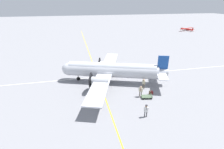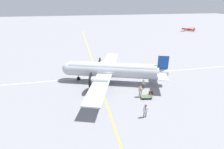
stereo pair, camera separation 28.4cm
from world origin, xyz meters
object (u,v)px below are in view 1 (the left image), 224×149
object	(u,v)px
light_aircraft_distant	(187,29)
ramp_agent	(141,90)
airliner_main	(110,70)
crew_foreground	(146,109)
baggage_cart	(147,96)
passenger_boarding	(144,83)
suitcase_near_door	(152,92)
suitcase_upright_spare	(150,93)

from	to	relation	value
light_aircraft_distant	ramp_agent	bearing A→B (deg)	120.03
airliner_main	crew_foreground	size ratio (longest dim) A/B	12.57
ramp_agent	baggage_cart	xyz separation A→B (m)	(0.63, 0.82, -0.87)
crew_foreground	passenger_boarding	xyz separation A→B (m)	(-7.46, 2.68, -0.01)
suitcase_near_door	light_aircraft_distant	bearing A→B (deg)	141.86
suitcase_near_door	baggage_cart	distance (m)	1.78
crew_foreground	light_aircraft_distant	xyz separation A→B (m)	(-60.26, 46.41, -0.34)
baggage_cart	light_aircraft_distant	xyz separation A→B (m)	(-55.86, 44.40, 0.52)
airliner_main	suitcase_upright_spare	distance (m)	8.23
crew_foreground	baggage_cart	distance (m)	4.92
suitcase_upright_spare	baggage_cart	xyz separation A→B (m)	(1.01, -0.95, -0.01)
passenger_boarding	ramp_agent	distance (m)	2.85
airliner_main	light_aircraft_distant	xyz separation A→B (m)	(-48.99, 48.80, -1.62)
airliner_main	suitcase_upright_spare	bearing A→B (deg)	151.53
airliner_main	baggage_cart	distance (m)	8.44
suitcase_near_door	passenger_boarding	bearing A→B (deg)	-159.44
ramp_agent	suitcase_near_door	world-z (taller)	ramp_agent
ramp_agent	baggage_cart	distance (m)	1.35
suitcase_near_door	light_aircraft_distant	size ratio (longest dim) A/B	0.05
light_aircraft_distant	suitcase_near_door	bearing A→B (deg)	121.20
ramp_agent	light_aircraft_distant	bearing A→B (deg)	-87.98
passenger_boarding	ramp_agent	world-z (taller)	ramp_agent
passenger_boarding	suitcase_upright_spare	distance (m)	2.24
light_aircraft_distant	suitcase_upright_spare	bearing A→B (deg)	120.96
light_aircraft_distant	passenger_boarding	bearing A→B (deg)	119.70
crew_foreground	ramp_agent	size ratio (longest dim) A/B	0.97
airliner_main	ramp_agent	size ratio (longest dim) A/B	12.17
ramp_agent	suitcase_upright_spare	size ratio (longest dim) A/B	3.13
suitcase_upright_spare	light_aircraft_distant	world-z (taller)	light_aircraft_distant
baggage_cart	light_aircraft_distant	size ratio (longest dim) A/B	0.20
passenger_boarding	light_aircraft_distant	size ratio (longest dim) A/B	0.20
suitcase_upright_spare	passenger_boarding	bearing A→B (deg)	-171.98
airliner_main	crew_foreground	distance (m)	11.59
passenger_boarding	baggage_cart	distance (m)	3.25
suitcase_upright_spare	crew_foreground	bearing A→B (deg)	-28.79
airliner_main	suitcase_near_door	size ratio (longest dim) A/B	46.40
suitcase_upright_spare	light_aircraft_distant	bearing A→B (deg)	141.62
airliner_main	baggage_cart	xyz separation A→B (m)	(6.87, 4.41, -2.14)
baggage_cart	suitcase_upright_spare	bearing A→B (deg)	-124.24
light_aircraft_distant	crew_foreground	bearing A→B (deg)	121.73
ramp_agent	suitcase_upright_spare	world-z (taller)	ramp_agent
baggage_cart	light_aircraft_distant	distance (m)	71.35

